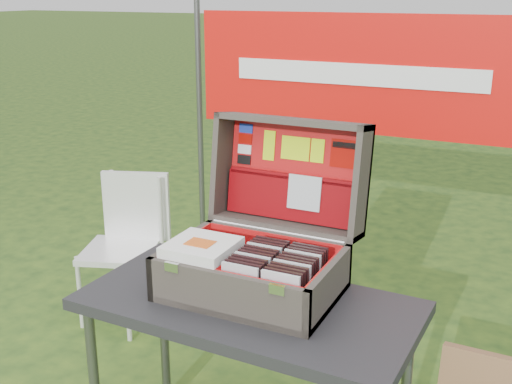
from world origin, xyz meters
The scene contains 78 objects.
table_top centered at (0.03, -0.09, 0.67)m, with size 1.11×0.55×0.04m, color #29292B.
table_leg_bl centered at (-0.46, 0.12, 0.33)m, with size 0.04×0.04×0.65m, color #59595B.
suitcase centered at (0.02, 0.02, 0.96)m, with size 0.57×0.57×0.54m, color brown, non-canonical shape.
suitcase_base_bottom centered at (0.02, -0.04, 0.70)m, with size 0.57×0.41×0.02m, color brown.
suitcase_base_wall_front centered at (0.02, -0.23, 0.77)m, with size 0.57×0.02×0.15m, color brown.
suitcase_base_wall_back centered at (0.02, 0.15, 0.77)m, with size 0.57×0.02×0.15m, color brown.
suitcase_base_wall_left centered at (-0.26, -0.04, 0.77)m, with size 0.02×0.41×0.15m, color brown.
suitcase_base_wall_right centered at (0.29, -0.04, 0.77)m, with size 0.02×0.41×0.15m, color brown.
suitcase_liner_floor centered at (0.02, -0.04, 0.72)m, with size 0.52×0.36×0.01m, color red.
suitcase_latch_left centered at (-0.17, -0.24, 0.84)m, with size 0.05×0.01×0.03m, color silver.
suitcase_latch_right centered at (0.20, -0.24, 0.84)m, with size 0.05×0.01×0.03m, color silver.
suitcase_hinge centered at (0.02, 0.16, 0.85)m, with size 0.02×0.02×0.51m, color silver.
suitcase_lid_back centered at (0.02, 0.33, 1.02)m, with size 0.57×0.41×0.02m, color brown.
suitcase_lid_rim_far centered at (0.02, 0.30, 1.22)m, with size 0.57×0.02×0.15m, color brown.
suitcase_lid_rim_near centered at (0.02, 0.24, 0.84)m, with size 0.57×0.02×0.15m, color brown.
suitcase_lid_rim_left centered at (-0.26, 0.27, 1.03)m, with size 0.02×0.41×0.15m, color brown.
suitcase_lid_rim_right centered at (0.29, 0.27, 1.03)m, with size 0.02×0.41×0.15m, color brown.
suitcase_lid_liner centered at (0.02, 0.32, 1.03)m, with size 0.52×0.36×0.01m, color red.
suitcase_liner_wall_front centered at (0.02, -0.22, 0.78)m, with size 0.52×0.01×0.13m, color red.
suitcase_liner_wall_back centered at (0.02, 0.14, 0.78)m, with size 0.52×0.01×0.13m, color red.
suitcase_liner_wall_left centered at (-0.24, -0.04, 0.78)m, with size 0.01×0.36×0.13m, color red.
suitcase_liner_wall_right centered at (0.28, -0.04, 0.78)m, with size 0.01×0.36×0.13m, color red.
suitcase_lid_pocket centered at (0.02, 0.28, 0.94)m, with size 0.50×0.16×0.03m, color maroon.
suitcase_pocket_edge centered at (0.02, 0.29, 1.02)m, with size 0.49×0.02×0.02m, color maroon.
suitcase_pocket_cd centered at (0.08, 0.27, 0.97)m, with size 0.13×0.13×0.01m, color silver.
lid_sticker_cc_a centered at (-0.19, 0.33, 1.17)m, with size 0.06×0.03×0.00m, color #1933B2.
lid_sticker_cc_b centered at (-0.19, 0.33, 1.13)m, with size 0.06×0.03×0.00m, color #A10700.
lid_sticker_cc_c centered at (-0.19, 0.32, 1.09)m, with size 0.06×0.03×0.00m, color white.
lid_sticker_cc_d centered at (-0.19, 0.32, 1.05)m, with size 0.06×0.03×0.00m, color black.
lid_card_neon_tall centered at (-0.09, 0.33, 1.12)m, with size 0.05×0.11×0.00m, color #CDF60E.
lid_card_neon_main centered at (0.02, 0.33, 1.12)m, with size 0.11×0.09×0.00m, color #CDF60E.
lid_card_neon_small centered at (0.10, 0.33, 1.12)m, with size 0.05×0.09×0.00m, color #CDF60E.
lid_sticker_band centered at (0.20, 0.33, 1.12)m, with size 0.10×0.10×0.00m, color #A10700.
lid_sticker_band_bar centered at (0.20, 0.33, 1.15)m, with size 0.09×0.02×0.00m, color black.
cd_left_0 centered at (0.05, -0.20, 0.79)m, with size 0.13×0.01×0.14m, color silver.
cd_left_1 centered at (0.05, -0.17, 0.79)m, with size 0.13×0.01×0.14m, color black.
cd_left_2 centered at (0.05, -0.15, 0.79)m, with size 0.13×0.01×0.14m, color black.
cd_left_3 centered at (0.05, -0.13, 0.79)m, with size 0.13×0.01×0.14m, color black.
cd_left_4 centered at (0.05, -0.11, 0.79)m, with size 0.13×0.01×0.14m, color silver.
cd_left_5 centered at (0.05, -0.08, 0.79)m, with size 0.13×0.01×0.14m, color black.
cd_left_6 centered at (0.05, -0.06, 0.79)m, with size 0.13×0.01×0.14m, color black.
cd_left_7 centered at (0.05, -0.04, 0.79)m, with size 0.13×0.01×0.14m, color black.
cd_left_8 centered at (0.05, -0.02, 0.79)m, with size 0.13×0.01×0.14m, color silver.
cd_left_9 centered at (0.05, 0.00, 0.79)m, with size 0.13×0.01×0.14m, color black.
cd_left_10 centered at (0.05, 0.03, 0.79)m, with size 0.13×0.01×0.14m, color black.
cd_left_11 centered at (0.05, 0.05, 0.79)m, with size 0.13×0.01×0.14m, color black.
cd_right_0 centered at (0.19, -0.20, 0.79)m, with size 0.13×0.01×0.14m, color silver.
cd_right_1 centered at (0.19, -0.17, 0.79)m, with size 0.13×0.01×0.14m, color black.
cd_right_2 centered at (0.19, -0.15, 0.79)m, with size 0.13×0.01×0.14m, color black.
cd_right_3 centered at (0.19, -0.13, 0.79)m, with size 0.13×0.01×0.14m, color black.
cd_right_4 centered at (0.19, -0.11, 0.79)m, with size 0.13×0.01×0.14m, color silver.
cd_right_5 centered at (0.19, -0.08, 0.79)m, with size 0.13×0.01×0.14m, color black.
cd_right_6 centered at (0.19, -0.06, 0.79)m, with size 0.13×0.01×0.14m, color black.
cd_right_7 centered at (0.19, -0.04, 0.79)m, with size 0.13×0.01×0.14m, color black.
cd_right_8 centered at (0.19, -0.02, 0.79)m, with size 0.13×0.01×0.14m, color silver.
cd_right_9 centered at (0.19, 0.00, 0.79)m, with size 0.13×0.01×0.14m, color black.
cd_right_10 centered at (0.19, 0.03, 0.79)m, with size 0.13×0.01×0.14m, color black.
cd_right_11 centered at (0.19, 0.05, 0.79)m, with size 0.13×0.01×0.14m, color black.
songbook_0 centered at (-0.13, -0.12, 0.85)m, with size 0.21×0.21×0.01m, color white.
songbook_1 centered at (-0.13, -0.12, 0.85)m, with size 0.21×0.21×0.01m, color white.
songbook_2 centered at (-0.13, -0.12, 0.86)m, with size 0.21×0.21×0.01m, color white.
songbook_3 centered at (-0.13, -0.12, 0.86)m, with size 0.21×0.21×0.01m, color white.
songbook_4 centered at (-0.13, -0.12, 0.87)m, with size 0.21×0.21×0.01m, color white.
songbook_5 centered at (-0.13, -0.12, 0.87)m, with size 0.21×0.21×0.01m, color white.
songbook_6 centered at (-0.13, -0.12, 0.88)m, with size 0.21×0.21×0.01m, color white.
songbook_graphic centered at (-0.13, -0.13, 0.88)m, with size 0.09×0.07×0.00m, color #D85919.
chair centered at (-1.06, 0.62, 0.39)m, with size 0.35×0.39×0.77m, color silver, non-canonical shape.
chair_seat centered at (-1.06, 0.62, 0.40)m, with size 0.35×0.35×0.03m, color silver.
chair_backrest centered at (-1.06, 0.79, 0.59)m, with size 0.35×0.03×0.37m, color silver.
chair_leg_fl centered at (-1.21, 0.47, 0.20)m, with size 0.02×0.02×0.40m, color silver.
chair_leg_fr centered at (-0.91, 0.47, 0.20)m, with size 0.02×0.02×0.40m, color silver.
chair_leg_bl centered at (-1.21, 0.77, 0.20)m, with size 0.02×0.02×0.40m, color silver.
chair_leg_br centered at (-0.91, 0.77, 0.20)m, with size 0.02×0.02×0.40m, color silver.
chair_upright_left centered at (-1.21, 0.79, 0.58)m, with size 0.02×0.02×0.37m, color silver.
chair_upright_right centered at (-0.91, 0.79, 0.58)m, with size 0.02×0.02×0.37m, color silver.
banner_post_left centered at (-0.85, 1.10, 0.85)m, with size 0.03×0.03×1.70m, color #59595B.
banner centered at (0.00, 1.09, 1.30)m, with size 1.60×0.01×0.55m, color red.
banner_text centered at (0.00, 1.08, 1.30)m, with size 1.20×0.00×0.10m, color white.
Camera 1 is at (0.88, -1.81, 1.68)m, focal length 45.00 mm.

